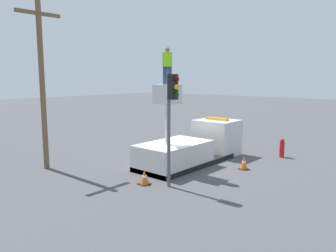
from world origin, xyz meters
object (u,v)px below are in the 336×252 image
(bucket_truck, at_px, (193,146))
(utility_pole, at_px, (42,80))
(traffic_cone_curbside, at_px, (244,163))
(traffic_cone_rear, at_px, (144,178))
(fire_hydrant, at_px, (282,148))
(worker, at_px, (167,66))
(traffic_light_pole, at_px, (172,105))

(bucket_truck, xyz_separation_m, utility_pole, (-5.80, 4.77, 3.51))
(utility_pole, bearing_deg, bucket_truck, -39.42)
(bucket_truck, bearing_deg, traffic_cone_curbside, -79.84)
(bucket_truck, height_order, traffic_cone_rear, bucket_truck)
(fire_hydrant, xyz_separation_m, traffic_cone_curbside, (-3.69, 0.42, -0.21))
(worker, distance_m, traffic_cone_curbside, 6.05)
(worker, relative_size, fire_hydrant, 1.62)
(utility_pole, bearing_deg, worker, -52.10)
(fire_hydrant, distance_m, traffic_cone_rear, 8.90)
(traffic_cone_curbside, bearing_deg, traffic_light_pole, 167.73)
(traffic_cone_rear, bearing_deg, worker, 16.85)
(traffic_cone_curbside, height_order, utility_pole, utility_pole)
(traffic_light_pole, bearing_deg, utility_pole, 106.15)
(traffic_cone_rear, height_order, utility_pole, utility_pole)
(traffic_cone_rear, relative_size, utility_pole, 0.08)
(worker, relative_size, utility_pole, 0.22)
(bucket_truck, xyz_separation_m, fire_hydrant, (4.19, -3.18, -0.32))
(traffic_light_pole, distance_m, traffic_cone_rear, 3.33)
(bucket_truck, height_order, fire_hydrant, bucket_truck)
(bucket_truck, bearing_deg, traffic_cone_rear, -171.04)
(utility_pole, bearing_deg, traffic_cone_curbside, -50.10)
(worker, relative_size, traffic_cone_curbside, 2.58)
(bucket_truck, xyz_separation_m, worker, (-2.09, 0.00, 4.20))
(bucket_truck, distance_m, traffic_cone_rear, 4.45)
(worker, distance_m, traffic_light_pole, 3.04)
(fire_hydrant, xyz_separation_m, traffic_cone_rear, (-8.55, 2.49, -0.23))
(bucket_truck, bearing_deg, fire_hydrant, -37.22)
(traffic_light_pole, xyz_separation_m, fire_hydrant, (8.09, -1.37, -2.87))
(worker, height_order, traffic_cone_rear, worker)
(traffic_light_pole, xyz_separation_m, traffic_cone_rear, (-0.46, 1.12, -3.10))
(bucket_truck, relative_size, utility_pole, 0.85)
(worker, distance_m, fire_hydrant, 8.36)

